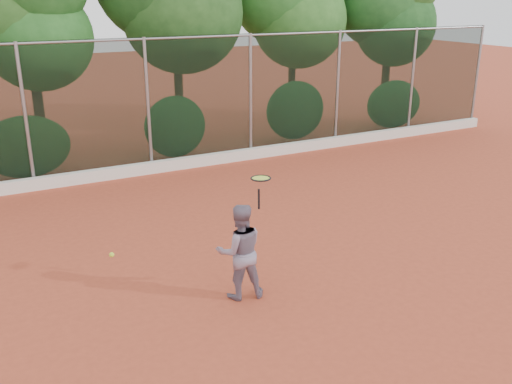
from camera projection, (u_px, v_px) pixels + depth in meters
name	position (u px, v px, depth m)	size (l,w,h in m)	color
ground	(284.00, 280.00, 9.54)	(80.00, 80.00, 0.00)	#B14429
concrete_curb	(154.00, 167.00, 15.17)	(24.00, 0.20, 0.30)	white
tennis_player	(240.00, 251.00, 8.78)	(0.75, 0.59, 1.55)	slate
chainlink_fence	(148.00, 102.00, 14.76)	(24.09, 0.09, 3.50)	black
tennis_racket	(261.00, 181.00, 8.53)	(0.35, 0.35, 0.53)	black
tennis_ball_in_flight	(112.00, 255.00, 7.25)	(0.07, 0.07, 0.07)	#C3E233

